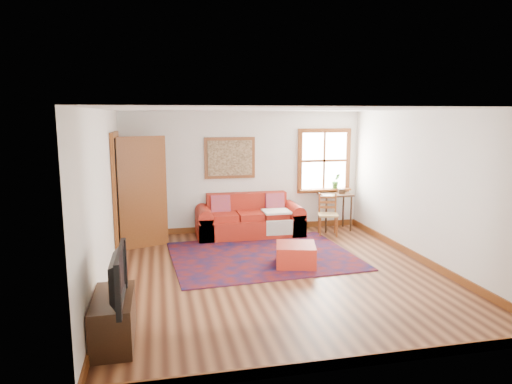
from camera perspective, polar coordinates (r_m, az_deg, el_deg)
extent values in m
plane|color=#411F11|center=(7.18, 2.67, -10.12)|extent=(5.50, 5.50, 0.00)
cube|color=silver|center=(9.52, -1.51, 2.53)|extent=(5.00, 0.04, 2.50)
cube|color=silver|center=(4.33, 12.21, -6.35)|extent=(5.00, 0.04, 2.50)
cube|color=silver|center=(6.68, -18.46, -1.01)|extent=(0.04, 5.50, 2.50)
cube|color=silver|center=(7.88, 20.61, 0.43)|extent=(0.04, 5.50, 2.50)
cube|color=white|center=(6.76, 2.84, 10.25)|extent=(5.00, 5.50, 0.04)
cube|color=brown|center=(9.72, -1.46, -4.46)|extent=(5.00, 0.03, 0.12)
cube|color=brown|center=(6.98, -17.81, -10.64)|extent=(0.03, 5.50, 0.12)
cube|color=brown|center=(8.13, 20.02, -7.88)|extent=(0.03, 5.50, 0.12)
cube|color=white|center=(9.95, 8.47, 3.90)|extent=(1.00, 0.02, 1.20)
cube|color=brown|center=(9.89, 8.60, 7.61)|extent=(1.18, 0.06, 0.09)
cube|color=brown|center=(10.02, 8.41, 0.22)|extent=(1.18, 0.06, 0.09)
cube|color=brown|center=(9.76, 5.50, 3.85)|extent=(0.09, 0.06, 1.20)
cube|color=brown|center=(10.14, 11.39, 3.92)|extent=(0.09, 0.06, 1.20)
cube|color=brown|center=(9.94, 8.50, 3.89)|extent=(1.00, 0.04, 0.05)
cube|color=brown|center=(9.95, 8.56, 0.30)|extent=(1.15, 0.20, 0.04)
imported|color=#326F26|center=(10.00, 9.97, 1.37)|extent=(0.18, 0.15, 0.33)
cube|color=black|center=(8.28, -17.15, -0.54)|extent=(0.02, 0.90, 2.05)
cube|color=brown|center=(7.80, -17.23, -1.16)|extent=(0.06, 0.09, 2.05)
cube|color=brown|center=(8.77, -16.69, 0.03)|extent=(0.06, 0.09, 2.05)
cube|color=brown|center=(8.17, -17.31, 6.88)|extent=(0.06, 1.08, 0.09)
cube|color=brown|center=(8.55, -13.96, -0.09)|extent=(0.86, 0.35, 2.05)
cube|color=silver|center=(8.53, -13.99, 0.59)|extent=(0.56, 0.22, 1.33)
cube|color=brown|center=(9.41, -3.29, 4.27)|extent=(1.05, 0.04, 0.85)
cube|color=tan|center=(9.38, -3.26, 4.26)|extent=(0.92, 0.03, 0.72)
cube|color=#5C100D|center=(8.00, 0.81, -7.95)|extent=(3.23, 2.65, 0.02)
cube|color=#A22214|center=(9.26, -0.79, -4.37)|extent=(2.13, 0.88, 0.37)
cube|color=#A22214|center=(9.48, -1.18, -1.46)|extent=(1.66, 0.24, 0.46)
cube|color=#A22214|center=(9.12, -6.47, -4.35)|extent=(0.30, 0.88, 0.46)
cube|color=#A22214|center=(9.47, 4.68, -3.80)|extent=(0.30, 0.88, 0.46)
cube|color=#C44C1B|center=(9.23, -4.45, -1.61)|extent=(0.39, 0.19, 0.40)
cube|color=#C44C1B|center=(9.45, 2.37, -1.33)|extent=(0.39, 0.19, 0.40)
cube|color=silver|center=(9.14, 2.57, -2.44)|extent=(0.54, 0.48, 0.04)
cube|color=#A22214|center=(7.49, 4.99, -7.86)|extent=(0.76, 0.76, 0.36)
cube|color=#321D10|center=(9.78, 9.90, -0.31)|extent=(0.65, 0.49, 0.04)
cylinder|color=#321D10|center=(9.57, 8.75, -2.88)|extent=(0.04, 0.04, 0.74)
cylinder|color=#321D10|center=(9.78, 11.79, -2.71)|extent=(0.04, 0.04, 0.74)
cylinder|color=#321D10|center=(9.94, 7.91, -2.39)|extent=(0.04, 0.04, 0.74)
cylinder|color=#321D10|center=(10.14, 10.85, -2.23)|extent=(0.04, 0.04, 0.74)
cube|color=tan|center=(9.37, 8.99, -2.84)|extent=(0.48, 0.46, 0.04)
cylinder|color=brown|center=(9.25, 8.03, -4.38)|extent=(0.04, 0.04, 0.40)
cylinder|color=brown|center=(9.29, 10.08, -4.38)|extent=(0.04, 0.04, 0.40)
cylinder|color=brown|center=(9.51, 7.89, -2.63)|extent=(0.04, 0.04, 0.84)
cylinder|color=brown|center=(9.55, 9.89, -2.64)|extent=(0.04, 0.04, 0.84)
cube|color=brown|center=(9.48, 8.93, -1.27)|extent=(0.33, 0.12, 0.25)
cube|color=#321D10|center=(5.31, -17.39, -14.94)|extent=(0.42, 0.94, 0.52)
imported|color=black|center=(4.94, -17.65, -10.11)|extent=(0.13, 0.97, 0.56)
cylinder|color=silver|center=(5.50, -16.72, -10.11)|extent=(0.12, 0.12, 0.18)
cylinder|color=#FFA53F|center=(5.51, -16.70, -10.40)|extent=(0.07, 0.07, 0.12)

